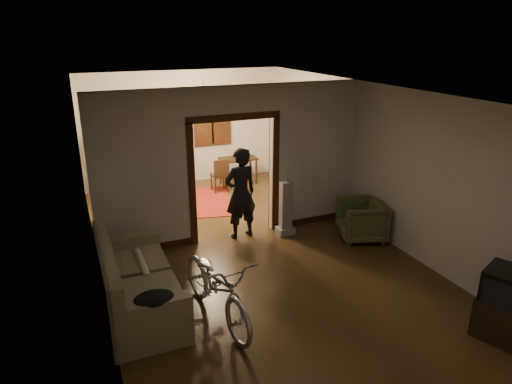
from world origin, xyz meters
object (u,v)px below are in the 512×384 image
sofa (138,277)px  bicycle (217,286)px  locker (140,162)px  armchair (361,220)px  desk (238,171)px  person (241,193)px

sofa → bicycle: 1.12m
sofa → locker: locker is taller
sofa → armchair: sofa is taller
locker → desk: size_ratio=1.80×
bicycle → sofa: bearing=137.0°
armchair → locker: 5.24m
sofa → bicycle: bearing=-35.5°
locker → desk: 2.43m
armchair → person: size_ratio=0.47×
desk → sofa: bearing=-141.3°
bicycle → locker: (-0.08, 5.38, 0.31)m
armchair → locker: size_ratio=0.50×
armchair → locker: bearing=-121.6°
person → desk: person is taller
desk → person: bearing=-126.3°
person → armchair: bearing=147.6°
bicycle → person: 2.65m
person → locker: person is taller
locker → bicycle: bearing=-94.6°
bicycle → locker: 5.39m
bicycle → person: person is taller
sofa → bicycle: (0.91, -0.65, 0.01)m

